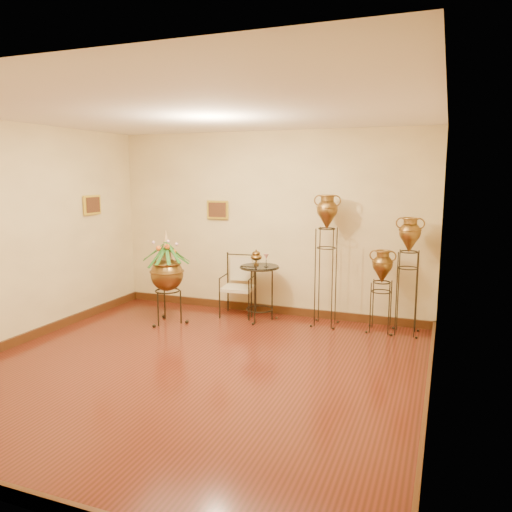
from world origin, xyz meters
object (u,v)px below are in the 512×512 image
(amphora_mid, at_px, (408,275))
(armchair, at_px, (238,286))
(planter_urn, at_px, (167,270))
(amphora_tall, at_px, (326,259))
(side_table, at_px, (259,292))

(amphora_mid, relative_size, armchair, 1.73)
(amphora_mid, distance_m, planter_urn, 3.37)
(amphora_mid, bearing_deg, armchair, 180.00)
(planter_urn, bearing_deg, amphora_mid, 12.33)
(amphora_tall, xyz_separation_m, side_table, (-0.97, -0.11, -0.54))
(amphora_tall, xyz_separation_m, planter_urn, (-2.17, -0.72, -0.19))
(amphora_mid, height_order, armchair, amphora_mid)
(amphora_tall, distance_m, side_table, 1.11)
(amphora_mid, xyz_separation_m, side_table, (-2.09, -0.11, -0.39))
(amphora_tall, xyz_separation_m, armchair, (-1.36, 0.00, -0.50))
(planter_urn, height_order, armchair, planter_urn)
(side_table, bearing_deg, amphora_mid, 3.08)
(amphora_mid, distance_m, armchair, 2.51)
(amphora_tall, distance_m, amphora_mid, 1.13)
(amphora_tall, bearing_deg, armchair, 180.00)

